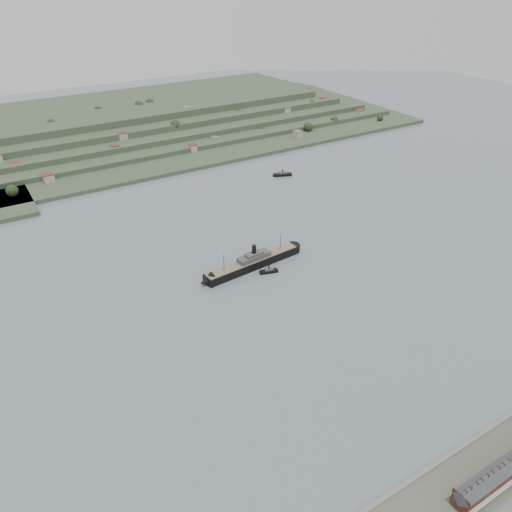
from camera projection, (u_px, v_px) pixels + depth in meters
ground at (293, 286)px, 342.06m from camera, size 1400.00×1400.00×0.00m
terrace_row at (503, 471)px, 211.24m from camera, size 55.60×9.80×11.07m
far_peninsula at (133, 124)px, 635.82m from camera, size 760.00×309.00×30.00m
steamship at (250, 264)px, 359.97m from camera, size 88.19×17.40×21.15m
tugboat at (269, 271)px, 355.96m from camera, size 13.77×7.13×5.99m
ferry_east at (282, 174)px, 514.15m from camera, size 19.90×12.00×7.23m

